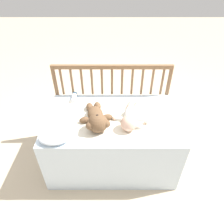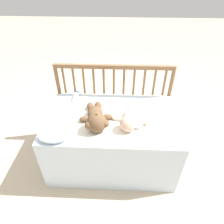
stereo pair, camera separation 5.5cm
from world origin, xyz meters
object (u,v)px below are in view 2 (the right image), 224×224
small_pillow (53,136)px  teddy_bear (96,118)px  baby_bottle (76,96)px  baby (130,118)px

small_pillow → teddy_bear: bearing=31.5°
teddy_bear → baby_bottle: size_ratio=2.70×
teddy_bear → baby: bearing=6.9°
baby_bottle → baby: bearing=-33.7°
small_pillow → baby: bearing=20.8°
baby_bottle → small_pillow: 0.57m
baby_bottle → small_pillow: bearing=-96.6°
baby_bottle → teddy_bear: bearing=-57.5°
baby → small_pillow: 0.62m
teddy_bear → baby_bottle: (-0.24, 0.38, -0.04)m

